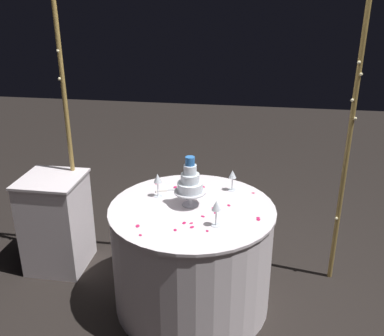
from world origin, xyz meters
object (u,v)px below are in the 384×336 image
wine_glass_0 (158,180)px  wine_glass_2 (216,207)px  wine_glass_1 (232,175)px  cake_knife (173,190)px  main_table (192,256)px  tiered_cake (190,182)px  side_table (56,222)px  decorative_arch (202,91)px

wine_glass_0 → wine_glass_2: bearing=-37.8°
wine_glass_1 → cake_knife: size_ratio=0.59×
main_table → wine_glass_2: 0.60m
main_table → tiered_cake: tiered_cake is taller
tiered_cake → wine_glass_1: tiered_cake is taller
cake_knife → wine_glass_1: bearing=9.2°
main_table → wine_glass_2: bearing=-49.4°
wine_glass_0 → wine_glass_2: 0.58m
main_table → side_table: side_table is taller
wine_glass_0 → wine_glass_1: wine_glass_0 is taller
decorative_arch → cake_knife: (-0.18, -0.23, -0.70)m
side_table → wine_glass_1: size_ratio=4.96×
tiered_cake → wine_glass_1: (0.27, 0.29, -0.05)m
tiered_cake → cake_knife: (-0.17, 0.22, -0.17)m
wine_glass_1 → tiered_cake: bearing=-133.2°
wine_glass_1 → cake_knife: 0.46m
side_table → wine_glass_2: 1.55m
wine_glass_1 → wine_glass_0: bearing=-160.3°
decorative_arch → cake_knife: decorative_arch is taller
cake_knife → decorative_arch: bearing=50.7°
decorative_arch → main_table: bearing=-89.9°
decorative_arch → wine_glass_0: (-0.27, -0.34, -0.57)m
side_table → cake_knife: bearing=-2.8°
wine_glass_0 → tiered_cake: bearing=-21.9°
decorative_arch → wine_glass_0: size_ratio=12.90×
side_table → cake_knife: same height
decorative_arch → tiered_cake: decorative_arch is taller
side_table → wine_glass_2: wine_glass_2 is taller
tiered_cake → decorative_arch: bearing=87.7°
side_table → wine_glass_1: wine_glass_1 is taller
wine_glass_2 → decorative_arch: bearing=105.2°
side_table → tiered_cake: 1.32m
decorative_arch → main_table: decorative_arch is taller
wine_glass_2 → wine_glass_0: bearing=142.2°
side_table → wine_glass_1: (1.43, 0.02, 0.51)m
decorative_arch → side_table: decorative_arch is taller
side_table → cake_knife: 1.07m
wine_glass_1 → cake_knife: wine_glass_1 is taller
side_table → wine_glass_0: size_ratio=4.55×
wine_glass_1 → main_table: bearing=-127.9°
main_table → tiered_cake: 0.57m
side_table → wine_glass_2: bearing=-20.9°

